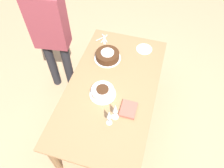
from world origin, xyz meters
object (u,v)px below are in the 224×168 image
at_px(cake_center_white, 103,92).
at_px(wine_glass_near, 109,115).
at_px(wine_glass_far, 115,109).
at_px(person_cutting, 50,31).
at_px(cake_front_chocolate, 108,56).

relative_size(cake_center_white, wine_glass_near, 1.25).
height_order(wine_glass_far, person_cutting, person_cutting).
xyz_separation_m(cake_center_white, wine_glass_near, (0.30, 0.16, 0.11)).
bearing_deg(person_cutting, wine_glass_near, -48.89).
distance_m(wine_glass_near, person_cutting, 1.24).
relative_size(cake_center_white, wine_glass_far, 1.23).
bearing_deg(wine_glass_near, person_cutting, -130.39).
height_order(cake_front_chocolate, person_cutting, person_cutting).
relative_size(cake_center_white, person_cutting, 0.17).
distance_m(cake_center_white, person_cutting, 0.95).
bearing_deg(wine_glass_near, wine_glass_far, 154.77).
xyz_separation_m(cake_center_white, cake_front_chocolate, (-0.50, -0.10, 0.00)).
bearing_deg(cake_center_white, wine_glass_near, 28.23).
bearing_deg(cake_center_white, wine_glass_far, 41.59).
bearing_deg(cake_front_chocolate, wine_glass_far, 22.33).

